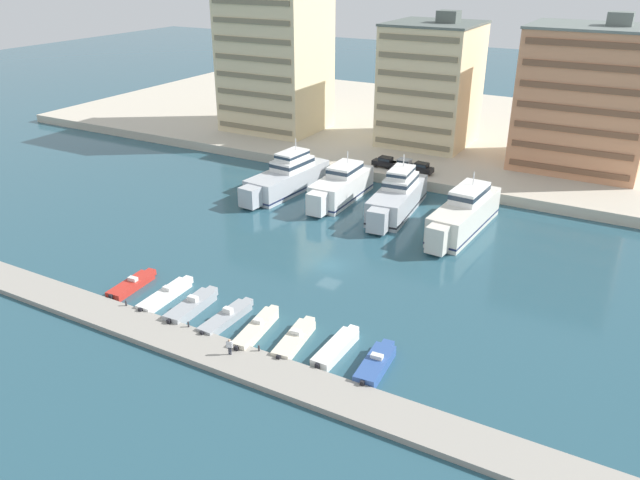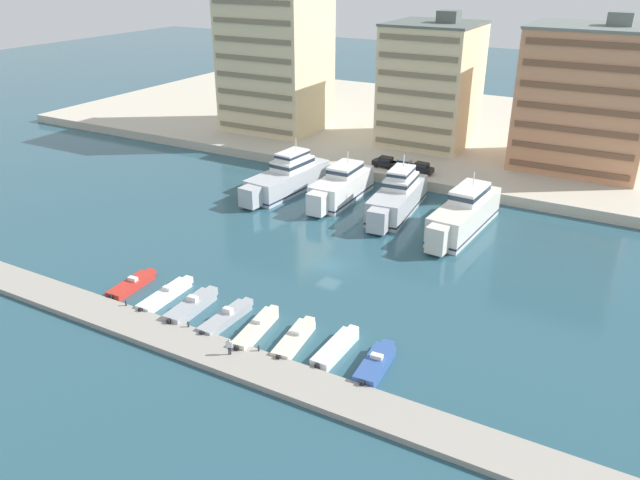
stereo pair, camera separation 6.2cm
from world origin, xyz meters
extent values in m
plane|color=#285160|center=(0.00, 0.00, 0.00)|extent=(400.00, 400.00, 0.00)
cube|color=beige|center=(0.00, 65.01, 0.81)|extent=(180.00, 70.00, 1.62)
cube|color=#9E998E|center=(0.00, -21.53, 0.29)|extent=(120.00, 4.45, 0.57)
cube|color=silver|center=(-17.98, 19.60, 1.72)|extent=(6.38, 16.24, 3.43)
cube|color=silver|center=(-18.80, 10.58, 1.80)|extent=(2.95, 2.72, 2.92)
cube|color=#192347|center=(-17.98, 19.60, 0.60)|extent=(6.45, 16.41, 0.24)
cube|color=white|center=(-17.88, 20.78, 4.20)|extent=(4.46, 6.98, 1.53)
cube|color=#233342|center=(-17.88, 20.78, 4.35)|extent=(4.52, 7.06, 0.55)
cube|color=white|center=(-17.88, 20.78, 5.54)|extent=(3.48, 5.45, 1.15)
cube|color=#233342|center=(-17.88, 20.78, 5.65)|extent=(3.52, 5.50, 0.41)
cylinder|color=silver|center=(-17.79, 21.78, 7.01)|extent=(0.16, 0.16, 1.80)
cube|color=silver|center=(-17.23, 27.94, 0.94)|extent=(4.29, 1.28, 0.20)
cube|color=white|center=(-8.91, 20.37, 1.86)|extent=(4.70, 13.58, 3.72)
cube|color=white|center=(-8.79, 12.60, 1.95)|extent=(2.51, 2.29, 3.16)
cube|color=#192347|center=(-8.91, 20.37, 0.65)|extent=(4.74, 13.71, 0.24)
cube|color=white|center=(-8.92, 21.38, 4.48)|extent=(3.59, 5.73, 1.54)
cube|color=#233342|center=(-8.92, 21.38, 4.64)|extent=(3.64, 5.78, 0.55)
cylinder|color=silver|center=(-8.93, 22.24, 6.15)|extent=(0.16, 0.16, 1.80)
cube|color=white|center=(-9.01, 27.58, 1.02)|extent=(3.84, 0.95, 0.20)
cube|color=silver|center=(0.39, 19.87, 1.79)|extent=(6.00, 15.40, 3.59)
cube|color=silver|center=(1.17, 11.34, 1.88)|extent=(2.76, 2.55, 3.05)
cube|color=black|center=(0.39, 19.87, 0.63)|extent=(6.06, 15.56, 0.24)
cube|color=white|center=(0.29, 21.00, 4.32)|extent=(4.18, 6.62, 1.45)
cube|color=#233342|center=(0.29, 21.00, 4.46)|extent=(4.24, 6.69, 0.52)
cube|color=white|center=(0.29, 21.00, 5.62)|extent=(3.26, 5.16, 1.15)
cube|color=#233342|center=(0.29, 21.00, 5.73)|extent=(3.30, 5.22, 0.41)
cylinder|color=silver|center=(0.21, 21.94, 7.09)|extent=(0.16, 0.16, 1.80)
cube|color=silver|center=(-0.33, 27.81, 0.99)|extent=(4.01, 1.26, 0.20)
cube|color=silver|center=(10.79, 18.08, 2.01)|extent=(5.42, 16.46, 4.03)
cube|color=silver|center=(10.22, 8.99, 2.12)|extent=(2.56, 2.36, 3.42)
cube|color=#192347|center=(10.79, 18.08, 0.71)|extent=(5.47, 16.63, 0.24)
cube|color=white|center=(10.87, 19.29, 4.92)|extent=(3.86, 7.01, 1.77)
cube|color=#233342|center=(10.87, 19.29, 5.09)|extent=(3.91, 7.08, 0.64)
cylinder|color=silver|center=(10.93, 20.31, 6.70)|extent=(0.16, 0.16, 1.80)
cube|color=silver|center=(11.32, 26.62, 1.11)|extent=(3.80, 1.13, 0.20)
cube|color=red|center=(-16.61, -15.88, 0.39)|extent=(2.33, 6.11, 0.79)
cube|color=red|center=(-16.85, -12.51, 0.39)|extent=(1.10, 0.93, 0.67)
cube|color=silver|center=(-16.64, -15.43, 0.99)|extent=(1.08, 0.67, 0.41)
cube|color=#283847|center=(-16.66, -15.15, 1.06)|extent=(0.95, 0.15, 0.25)
cube|color=black|center=(-16.38, -19.04, 0.54)|extent=(0.38, 0.31, 0.60)
cube|color=white|center=(-11.66, -15.85, 0.43)|extent=(2.02, 7.28, 0.86)
cube|color=white|center=(-11.81, -11.89, 0.43)|extent=(0.99, 0.82, 0.73)
cube|color=silver|center=(-11.68, -15.31, 1.07)|extent=(0.99, 0.64, 0.41)
cube|color=#283847|center=(-11.69, -15.03, 1.13)|extent=(0.88, 0.11, 0.25)
cube|color=black|center=(-11.52, -19.64, 0.58)|extent=(0.37, 0.29, 0.60)
cube|color=#9EA3A8|center=(-7.50, -16.53, 0.54)|extent=(2.22, 6.71, 1.08)
cube|color=#9EA3A8|center=(-7.66, -12.83, 0.54)|extent=(1.10, 0.92, 0.92)
cube|color=silver|center=(-7.53, -16.03, 1.35)|extent=(1.09, 0.64, 0.53)
cube|color=#283847|center=(-7.54, -15.75, 1.43)|extent=(0.97, 0.12, 0.32)
cube|color=black|center=(-7.36, -20.02, 0.69)|extent=(0.37, 0.30, 0.60)
cube|color=#9EA3A8|center=(-3.14, -16.39, 0.43)|extent=(1.95, 6.82, 0.86)
cube|color=#9EA3A8|center=(-3.03, -12.66, 0.43)|extent=(0.99, 0.82, 0.73)
cube|color=silver|center=(-3.13, -15.88, 1.14)|extent=(0.98, 0.63, 0.56)
cube|color=#283847|center=(-3.12, -15.60, 1.22)|extent=(0.88, 0.11, 0.33)
cube|color=black|center=(-3.25, -19.96, 0.58)|extent=(0.37, 0.29, 0.60)
cube|color=beige|center=(0.81, -16.71, 0.52)|extent=(2.34, 7.39, 1.04)
cube|color=beige|center=(0.36, -12.80, 0.52)|extent=(0.91, 0.78, 0.89)
cube|color=silver|center=(0.74, -16.17, 1.23)|extent=(0.90, 0.69, 0.38)
cube|color=#283847|center=(0.71, -15.89, 1.29)|extent=(0.77, 0.17, 0.23)
cube|color=black|center=(1.24, -20.50, 0.67)|extent=(0.39, 0.32, 0.60)
cube|color=beige|center=(4.97, -16.31, 0.43)|extent=(2.51, 6.63, 0.87)
cube|color=beige|center=(4.56, -12.74, 0.43)|extent=(1.07, 0.91, 0.74)
cube|color=silver|center=(4.91, -15.83, 1.07)|extent=(1.04, 0.71, 0.41)
cube|color=#283847|center=(4.88, -15.55, 1.13)|extent=(0.89, 0.18, 0.25)
cube|color=black|center=(5.36, -19.71, 0.58)|extent=(0.39, 0.32, 0.60)
cube|color=white|center=(9.13, -15.71, 0.47)|extent=(1.85, 6.45, 0.95)
cube|color=white|center=(9.18, -12.15, 0.47)|extent=(0.98, 0.80, 0.80)
cube|color=black|center=(9.08, -19.10, 0.62)|extent=(0.36, 0.29, 0.60)
cube|color=#33569E|center=(13.45, -16.33, 0.52)|extent=(2.41, 6.04, 1.04)
cube|color=#33569E|center=(13.21, -12.98, 0.52)|extent=(1.15, 0.97, 0.88)
cube|color=silver|center=(13.42, -15.88, 1.23)|extent=(1.13, 0.68, 0.38)
cube|color=#283847|center=(13.40, -15.60, 1.28)|extent=(1.00, 0.15, 0.23)
cube|color=black|center=(13.68, -19.45, 0.67)|extent=(0.38, 0.31, 0.60)
cube|color=black|center=(-7.54, 33.31, 2.34)|extent=(4.17, 1.88, 0.80)
cube|color=black|center=(-7.39, 33.31, 3.08)|extent=(2.17, 1.65, 0.68)
cube|color=#1E2833|center=(-7.39, 33.31, 3.08)|extent=(2.12, 1.66, 0.37)
cylinder|color=black|center=(-8.93, 32.52, 1.94)|extent=(0.65, 0.25, 0.64)
cylinder|color=black|center=(-8.86, 34.22, 1.94)|extent=(0.65, 0.25, 0.64)
cylinder|color=black|center=(-6.23, 32.41, 1.94)|extent=(0.65, 0.25, 0.64)
cylinder|color=black|center=(-6.16, 34.10, 1.94)|extent=(0.65, 0.25, 0.64)
cube|color=#B7BCC1|center=(-4.41, 33.79, 2.34)|extent=(4.17, 1.88, 0.80)
cube|color=#B7BCC1|center=(-4.26, 33.79, 3.08)|extent=(2.17, 1.65, 0.68)
cube|color=#1E2833|center=(-4.26, 33.79, 3.08)|extent=(2.12, 1.66, 0.37)
cylinder|color=black|center=(-5.80, 33.00, 1.94)|extent=(0.65, 0.25, 0.64)
cylinder|color=black|center=(-5.72, 34.70, 1.94)|extent=(0.65, 0.25, 0.64)
cylinder|color=black|center=(-3.10, 32.89, 1.94)|extent=(0.65, 0.25, 0.64)
cylinder|color=black|center=(-3.03, 34.58, 1.94)|extent=(0.65, 0.25, 0.64)
cube|color=black|center=(-1.21, 33.24, 2.34)|extent=(4.22, 2.03, 0.80)
cube|color=black|center=(-1.06, 33.23, 3.08)|extent=(2.22, 1.73, 0.68)
cube|color=#1E2833|center=(-1.06, 33.23, 3.08)|extent=(2.18, 1.74, 0.37)
cylinder|color=black|center=(-2.63, 32.50, 1.94)|extent=(0.66, 0.27, 0.64)
cylinder|color=black|center=(-2.49, 34.20, 1.94)|extent=(0.66, 0.27, 0.64)
cylinder|color=black|center=(0.06, 32.28, 1.94)|extent=(0.66, 0.27, 0.64)
cylinder|color=black|center=(0.20, 33.98, 1.94)|extent=(0.66, 0.27, 0.64)
cube|color=beige|center=(-37.35, 46.60, 14.72)|extent=(18.27, 15.50, 26.20)
cube|color=#7E7359|center=(-37.35, 38.75, 3.26)|extent=(16.81, 0.24, 0.90)
cube|color=#7E7359|center=(-37.35, 38.75, 6.53)|extent=(16.81, 0.24, 0.90)
cube|color=#7E7359|center=(-37.35, 38.75, 9.81)|extent=(16.81, 0.24, 0.90)
cube|color=#7E7359|center=(-37.35, 38.75, 13.08)|extent=(16.81, 0.24, 0.90)
cube|color=#7E7359|center=(-37.35, 38.75, 16.36)|extent=(16.81, 0.24, 0.90)
cube|color=#7E7359|center=(-37.35, 38.75, 19.63)|extent=(16.81, 0.24, 0.90)
cube|color=#7E7359|center=(-37.35, 38.75, 22.91)|extent=(16.81, 0.24, 0.90)
cube|color=#7E7359|center=(-37.35, 38.75, 26.18)|extent=(16.81, 0.24, 0.90)
cube|color=beige|center=(-6.84, 51.44, 12.19)|extent=(15.26, 15.81, 21.14)
cube|color=#7E7359|center=(-6.84, 43.44, 3.13)|extent=(14.04, 0.24, 0.90)
cube|color=#7E7359|center=(-6.84, 43.44, 6.15)|extent=(14.04, 0.24, 0.90)
cube|color=#7E7359|center=(-6.84, 43.44, 9.17)|extent=(14.04, 0.24, 0.90)
cube|color=#7E7359|center=(-6.84, 43.44, 12.19)|extent=(14.04, 0.24, 0.90)
cube|color=#7E7359|center=(-6.84, 43.44, 15.21)|extent=(14.04, 0.24, 0.90)
cube|color=#7E7359|center=(-6.84, 43.44, 18.23)|extent=(14.04, 0.24, 0.90)
cube|color=#7E7359|center=(-6.84, 43.44, 21.25)|extent=(14.04, 0.24, 0.90)
cube|color=#56605B|center=(-6.84, 51.44, 22.96)|extent=(15.57, 16.12, 0.40)
cube|color=#56605B|center=(-4.55, 51.44, 24.16)|extent=(3.60, 3.20, 2.00)
cube|color=tan|center=(19.90, 49.38, 12.69)|extent=(19.52, 15.24, 22.13)
cube|color=brown|center=(19.90, 41.66, 3.20)|extent=(17.96, 0.24, 0.90)
cube|color=brown|center=(19.90, 41.66, 6.36)|extent=(17.96, 0.24, 0.90)
cube|color=brown|center=(19.90, 41.66, 9.53)|extent=(17.96, 0.24, 0.90)
cube|color=brown|center=(19.90, 41.66, 12.69)|extent=(17.96, 0.24, 0.90)
cube|color=brown|center=(19.90, 41.66, 15.85)|extent=(17.96, 0.24, 0.90)
cube|color=brown|center=(19.90, 41.66, 19.01)|extent=(17.96, 0.24, 0.90)
cube|color=brown|center=(19.90, 41.66, 22.17)|extent=(17.96, 0.24, 0.90)
cube|color=slate|center=(19.90, 49.38, 23.95)|extent=(19.91, 15.54, 0.40)
cube|color=slate|center=(22.82, 49.38, 25.15)|extent=(3.60, 3.20, 2.00)
cylinder|color=#282D3D|center=(1.22, -21.29, 0.97)|extent=(0.13, 0.13, 0.80)
cylinder|color=#282D3D|center=(1.07, -21.35, 0.97)|extent=(0.13, 0.13, 0.80)
cube|color=silver|center=(1.15, -21.32, 1.68)|extent=(0.50, 0.37, 0.62)
cylinder|color=silver|center=(1.40, -21.22, 1.63)|extent=(0.10, 0.10, 0.62)
cylinder|color=silver|center=(0.90, -21.42, 1.63)|extent=(0.10, 0.10, 0.62)
sphere|color=tan|center=(1.15, -21.32, 2.10)|extent=(0.22, 0.22, 0.22)
cylinder|color=#2D2D33|center=(-13.58, -19.56, 0.80)|extent=(0.18, 0.18, 0.45)
sphere|color=#2D2D33|center=(-13.58, -19.56, 1.08)|extent=(0.20, 0.20, 0.20)
cylinder|color=#2D2D33|center=(-5.22, -19.56, 0.80)|extent=(0.18, 0.18, 0.45)
sphere|color=#2D2D33|center=(-5.22, -19.56, 1.08)|extent=(0.20, 0.20, 0.20)
cylinder|color=#2D2D33|center=(3.14, -19.56, 0.80)|extent=(0.18, 0.18, 0.45)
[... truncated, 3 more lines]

